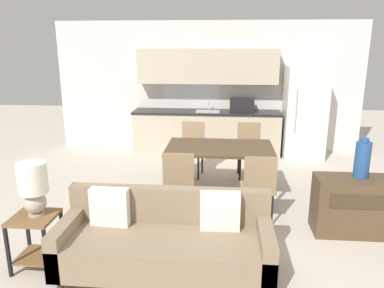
{
  "coord_description": "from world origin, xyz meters",
  "views": [
    {
      "loc": [
        0.36,
        -3.31,
        2.26
      ],
      "look_at": [
        -0.06,
        1.5,
        0.95
      ],
      "focal_mm": 35.0,
      "sensor_mm": 36.0,
      "label": 1
    }
  ],
  "objects_px": {
    "dining_table": "(220,150)",
    "dining_chair_far_right": "(249,147)",
    "credenza": "(366,206)",
    "dining_chair_near_left": "(180,181)",
    "dining_chair_near_right": "(258,185)",
    "table_lamp": "(33,186)",
    "vase": "(362,159)",
    "couch": "(166,241)",
    "side_table": "(35,233)",
    "refrigerator": "(304,113)",
    "dining_chair_far_left": "(192,146)"
  },
  "relations": [
    {
      "from": "side_table",
      "to": "dining_chair_near_left",
      "type": "xyz_separation_m",
      "value": [
        1.33,
        1.26,
        0.13
      ]
    },
    {
      "from": "dining_chair_far_left",
      "to": "dining_chair_far_right",
      "type": "relative_size",
      "value": 1.0
    },
    {
      "from": "side_table",
      "to": "credenza",
      "type": "relative_size",
      "value": 0.47
    },
    {
      "from": "dining_chair_near_left",
      "to": "vase",
      "type": "bearing_deg",
      "value": 174.83
    },
    {
      "from": "side_table",
      "to": "dining_chair_far_left",
      "type": "height_order",
      "value": "dining_chair_far_left"
    },
    {
      "from": "table_lamp",
      "to": "dining_chair_far_left",
      "type": "distance_m",
      "value": 3.24
    },
    {
      "from": "dining_chair_far_left",
      "to": "credenza",
      "type": "bearing_deg",
      "value": -32.72
    },
    {
      "from": "credenza",
      "to": "dining_chair_far_left",
      "type": "xyz_separation_m",
      "value": [
        -2.28,
        1.94,
        0.16
      ]
    },
    {
      "from": "dining_chair_near_right",
      "to": "vase",
      "type": "bearing_deg",
      "value": 171.12
    },
    {
      "from": "refrigerator",
      "to": "dining_chair_far_left",
      "type": "xyz_separation_m",
      "value": [
        -2.14,
        -1.27,
        -0.4
      ]
    },
    {
      "from": "couch",
      "to": "credenza",
      "type": "xyz_separation_m",
      "value": [
        2.28,
        0.97,
        0.03
      ]
    },
    {
      "from": "dining_table",
      "to": "credenza",
      "type": "xyz_separation_m",
      "value": [
        1.78,
        -1.06,
        -0.35
      ]
    },
    {
      "from": "credenza",
      "to": "side_table",
      "type": "bearing_deg",
      "value": -164.16
    },
    {
      "from": "refrigerator",
      "to": "side_table",
      "type": "relative_size",
      "value": 3.19
    },
    {
      "from": "vase",
      "to": "side_table",
      "type": "bearing_deg",
      "value": -163.04
    },
    {
      "from": "refrigerator",
      "to": "dining_chair_near_right",
      "type": "xyz_separation_m",
      "value": [
        -1.14,
        -3.03,
        -0.4
      ]
    },
    {
      "from": "couch",
      "to": "dining_chair_far_right",
      "type": "xyz_separation_m",
      "value": [
        1.0,
        2.92,
        0.18
      ]
    },
    {
      "from": "refrigerator",
      "to": "vase",
      "type": "height_order",
      "value": "refrigerator"
    },
    {
      "from": "couch",
      "to": "vase",
      "type": "xyz_separation_m",
      "value": [
        2.2,
        1.02,
        0.6
      ]
    },
    {
      "from": "credenza",
      "to": "dining_chair_near_left",
      "type": "relative_size",
      "value": 1.32
    },
    {
      "from": "couch",
      "to": "dining_chair_far_left",
      "type": "bearing_deg",
      "value": 89.87
    },
    {
      "from": "credenza",
      "to": "dining_chair_far_right",
      "type": "bearing_deg",
      "value": 123.28
    },
    {
      "from": "refrigerator",
      "to": "table_lamp",
      "type": "xyz_separation_m",
      "value": [
        -3.47,
        -4.19,
        -0.03
      ]
    },
    {
      "from": "refrigerator",
      "to": "table_lamp",
      "type": "height_order",
      "value": "refrigerator"
    },
    {
      "from": "dining_chair_far_left",
      "to": "vase",
      "type": "bearing_deg",
      "value": -33.11
    },
    {
      "from": "credenza",
      "to": "vase",
      "type": "xyz_separation_m",
      "value": [
        -0.09,
        0.05,
        0.58
      ]
    },
    {
      "from": "dining_chair_far_left",
      "to": "dining_chair_far_right",
      "type": "height_order",
      "value": "same"
    },
    {
      "from": "couch",
      "to": "vase",
      "type": "bearing_deg",
      "value": 24.9
    },
    {
      "from": "table_lamp",
      "to": "vase",
      "type": "bearing_deg",
      "value": 16.44
    },
    {
      "from": "credenza",
      "to": "dining_chair_far_left",
      "type": "height_order",
      "value": "dining_chair_far_left"
    },
    {
      "from": "dining_table",
      "to": "couch",
      "type": "xyz_separation_m",
      "value": [
        -0.5,
        -2.03,
        -0.38
      ]
    },
    {
      "from": "dining_chair_far_left",
      "to": "dining_chair_far_right",
      "type": "bearing_deg",
      "value": 8.35
    },
    {
      "from": "dining_table",
      "to": "dining_chair_near_right",
      "type": "distance_m",
      "value": 1.04
    },
    {
      "from": "dining_table",
      "to": "dining_chair_far_right",
      "type": "relative_size",
      "value": 1.7
    },
    {
      "from": "vase",
      "to": "dining_chair_near_left",
      "type": "height_order",
      "value": "vase"
    },
    {
      "from": "vase",
      "to": "dining_chair_near_left",
      "type": "bearing_deg",
      "value": 175.2
    },
    {
      "from": "credenza",
      "to": "dining_chair_near_left",
      "type": "bearing_deg",
      "value": 174.14
    },
    {
      "from": "side_table",
      "to": "dining_chair_far_left",
      "type": "distance_m",
      "value": 3.26
    },
    {
      "from": "dining_chair_far_right",
      "to": "dining_chair_near_left",
      "type": "height_order",
      "value": "same"
    },
    {
      "from": "credenza",
      "to": "vase",
      "type": "relative_size",
      "value": 2.55
    },
    {
      "from": "dining_table",
      "to": "dining_chair_far_left",
      "type": "bearing_deg",
      "value": 119.28
    },
    {
      "from": "table_lamp",
      "to": "dining_chair_far_right",
      "type": "relative_size",
      "value": 0.6
    },
    {
      "from": "credenza",
      "to": "dining_chair_far_right",
      "type": "relative_size",
      "value": 1.32
    },
    {
      "from": "vase",
      "to": "dining_chair_far_right",
      "type": "relative_size",
      "value": 0.52
    },
    {
      "from": "dining_table",
      "to": "dining_chair_near_left",
      "type": "relative_size",
      "value": 1.7
    },
    {
      "from": "vase",
      "to": "couch",
      "type": "bearing_deg",
      "value": -155.1
    },
    {
      "from": "refrigerator",
      "to": "dining_chair_near_right",
      "type": "bearing_deg",
      "value": -110.56
    },
    {
      "from": "refrigerator",
      "to": "dining_chair_near_left",
      "type": "height_order",
      "value": "refrigerator"
    },
    {
      "from": "dining_chair_far_left",
      "to": "dining_chair_near_left",
      "type": "relative_size",
      "value": 1.0
    },
    {
      "from": "couch",
      "to": "dining_chair_near_left",
      "type": "height_order",
      "value": "dining_chair_near_left"
    }
  ]
}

